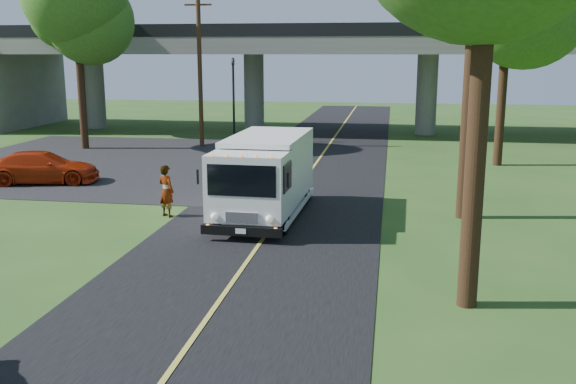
% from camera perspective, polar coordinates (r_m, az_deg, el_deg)
% --- Properties ---
extents(ground, '(120.00, 120.00, 0.00)m').
position_cam_1_polar(ground, '(14.53, -6.43, -10.11)').
color(ground, '#284C1B').
rests_on(ground, ground).
extents(road, '(7.00, 90.00, 0.02)m').
position_cam_1_polar(road, '(23.86, -0.01, -1.05)').
color(road, black).
rests_on(road, ground).
extents(parking_lot, '(16.00, 18.00, 0.01)m').
position_cam_1_polar(parking_lot, '(34.68, -16.06, 2.67)').
color(parking_lot, black).
rests_on(parking_lot, ground).
extents(lane_line, '(0.12, 90.00, 0.01)m').
position_cam_1_polar(lane_line, '(23.85, -0.01, -1.00)').
color(lane_line, gold).
rests_on(lane_line, road).
extents(overpass, '(54.00, 10.00, 7.30)m').
position_cam_1_polar(overpass, '(45.08, 4.55, 11.04)').
color(overpass, slate).
rests_on(overpass, ground).
extents(traffic_signal, '(0.18, 0.22, 5.20)m').
position_cam_1_polar(traffic_signal, '(40.18, -4.87, 8.95)').
color(traffic_signal, black).
rests_on(traffic_signal, ground).
extents(utility_pole, '(1.60, 0.26, 9.00)m').
position_cam_1_polar(utility_pole, '(38.59, -7.84, 10.82)').
color(utility_pole, '#472D19').
rests_on(utility_pole, ground).
extents(tree_left_lot, '(5.60, 5.50, 10.50)m').
position_cam_1_polar(tree_left_lot, '(38.98, -18.17, 15.22)').
color(tree_left_lot, '#382314').
rests_on(tree_left_lot, ground).
extents(tree_left_far, '(5.26, 5.16, 9.89)m').
position_cam_1_polar(tree_left_far, '(45.66, -18.07, 14.14)').
color(tree_left_far, '#382314').
rests_on(tree_left_far, ground).
extents(step_van, '(2.59, 6.63, 2.76)m').
position_cam_1_polar(step_van, '(21.72, -2.05, 1.62)').
color(step_van, white).
rests_on(step_van, ground).
extents(red_sedan, '(5.03, 2.95, 1.37)m').
position_cam_1_polar(red_sedan, '(29.54, -20.98, 2.06)').
color(red_sedan, '#A9260A').
rests_on(red_sedan, ground).
extents(pedestrian, '(0.78, 0.70, 1.79)m').
position_cam_1_polar(pedestrian, '(22.25, -10.75, 0.09)').
color(pedestrian, gray).
rests_on(pedestrian, ground).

